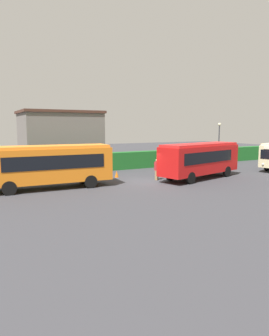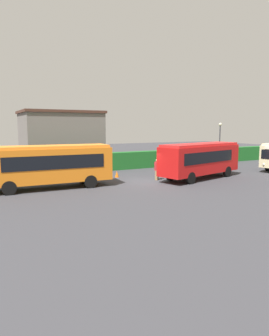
{
  "view_description": "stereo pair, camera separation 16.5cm",
  "coord_description": "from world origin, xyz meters",
  "px_view_note": "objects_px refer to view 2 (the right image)",
  "views": [
    {
      "loc": [
        -13.52,
        -22.23,
        4.7
      ],
      "look_at": [
        -1.32,
        0.02,
        1.26
      ],
      "focal_mm": 32.59,
      "sensor_mm": 36.0,
      "label": 1
    },
    {
      "loc": [
        -13.38,
        -22.31,
        4.7
      ],
      "look_at": [
        -1.32,
        0.02,
        1.26
      ],
      "focal_mm": 32.59,
      "sensor_mm": 36.0,
      "label": 2
    }
  ],
  "objects_px": {
    "bus_red": "(201,159)",
    "traffic_cone": "(117,174)",
    "person_left": "(157,169)",
    "lamppost": "(220,139)",
    "bus_orange": "(49,164)"
  },
  "relations": [
    {
      "from": "bus_red",
      "to": "lamppost",
      "type": "xyz_separation_m",
      "value": [
        8.33,
        6.3,
        1.41
      ]
    },
    {
      "from": "traffic_cone",
      "to": "bus_orange",
      "type": "bearing_deg",
      "value": -160.9
    },
    {
      "from": "bus_orange",
      "to": "lamppost",
      "type": "bearing_deg",
      "value": -165.63
    },
    {
      "from": "bus_red",
      "to": "traffic_cone",
      "type": "relative_size",
      "value": 15.46
    },
    {
      "from": "bus_orange",
      "to": "traffic_cone",
      "type": "relative_size",
      "value": 16.08
    },
    {
      "from": "person_left",
      "to": "traffic_cone",
      "type": "bearing_deg",
      "value": 96.82
    },
    {
      "from": "bus_orange",
      "to": "bus_red",
      "type": "distance_m",
      "value": 13.32
    },
    {
      "from": "traffic_cone",
      "to": "person_left",
      "type": "bearing_deg",
      "value": -51.6
    },
    {
      "from": "bus_red",
      "to": "person_left",
      "type": "xyz_separation_m",
      "value": [
        -3.91,
        1.21,
        -0.84
      ]
    },
    {
      "from": "bus_orange",
      "to": "lamppost",
      "type": "xyz_separation_m",
      "value": [
        21.5,
        4.35,
        1.37
      ]
    },
    {
      "from": "bus_red",
      "to": "traffic_cone",
      "type": "distance_m",
      "value": 7.84
    },
    {
      "from": "bus_orange",
      "to": "person_left",
      "type": "relative_size",
      "value": 5.16
    },
    {
      "from": "bus_red",
      "to": "traffic_cone",
      "type": "height_order",
      "value": "bus_red"
    },
    {
      "from": "bus_orange",
      "to": "traffic_cone",
      "type": "height_order",
      "value": "bus_orange"
    },
    {
      "from": "bus_red",
      "to": "lamppost",
      "type": "relative_size",
      "value": 1.8
    }
  ]
}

